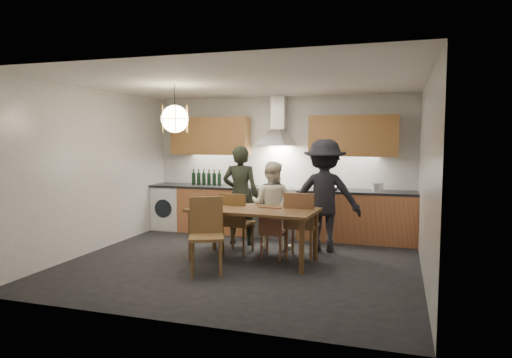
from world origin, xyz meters
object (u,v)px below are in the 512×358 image
(stock_pot, at_px, (378,187))
(wine_bottles, at_px, (206,177))
(chair_back_left, at_px, (235,219))
(person_left, at_px, (240,195))
(dining_table, at_px, (254,215))
(chair_front, at_px, (206,229))
(mixing_bowl, at_px, (333,188))
(person_right, at_px, (324,196))
(person_mid, at_px, (271,205))

(stock_pot, height_order, wine_bottles, wine_bottles)
(chair_back_left, bearing_deg, wine_bottles, -47.12)
(person_left, bearing_deg, stock_pot, -165.92)
(dining_table, bearing_deg, stock_pot, 50.66)
(chair_front, xyz_separation_m, mixing_bowl, (1.36, 2.46, 0.35))
(dining_table, distance_m, person_right, 1.30)
(person_mid, bearing_deg, dining_table, 89.40)
(mixing_bowl, relative_size, wine_bottles, 0.44)
(chair_front, bearing_deg, dining_table, 34.46)
(chair_back_left, xyz_separation_m, person_mid, (0.43, 0.55, 0.17))
(mixing_bowl, bearing_deg, wine_bottles, 178.08)
(dining_table, height_order, wine_bottles, wine_bottles)
(chair_front, bearing_deg, stock_pot, 26.08)
(dining_table, relative_size, person_right, 1.07)
(person_right, bearing_deg, wine_bottles, -27.29)
(chair_front, xyz_separation_m, wine_bottles, (-1.11, 2.54, 0.47))
(person_left, distance_m, stock_pot, 2.38)
(person_left, height_order, person_mid, person_left)
(dining_table, xyz_separation_m, mixing_bowl, (0.92, 1.75, 0.24))
(chair_front, bearing_deg, person_mid, 49.39)
(person_right, bearing_deg, dining_table, 38.56)
(person_right, bearing_deg, mixing_bowl, -97.80)
(person_right, xyz_separation_m, stock_pot, (0.79, 0.87, 0.07))
(person_right, height_order, mixing_bowl, person_right)
(mixing_bowl, bearing_deg, chair_front, -119.01)
(chair_front, xyz_separation_m, person_mid, (0.49, 1.56, 0.14))
(wine_bottles, bearing_deg, person_left, -40.93)
(person_mid, distance_m, mixing_bowl, 1.27)
(stock_pot, bearing_deg, mixing_bowl, -177.63)
(chair_front, distance_m, wine_bottles, 2.81)
(chair_back_left, bearing_deg, chair_front, 92.64)
(mixing_bowl, xyz_separation_m, wine_bottles, (-2.47, 0.08, 0.12))
(dining_table, relative_size, stock_pot, 9.94)
(dining_table, distance_m, chair_back_left, 0.51)
(chair_front, distance_m, mixing_bowl, 2.83)
(chair_back_left, relative_size, mixing_bowl, 3.54)
(person_mid, xyz_separation_m, wine_bottles, (-1.59, 0.98, 0.33))
(person_mid, xyz_separation_m, person_right, (0.86, 0.06, 0.18))
(mixing_bowl, bearing_deg, stock_pot, 2.37)
(chair_front, bearing_deg, person_right, 26.92)
(chair_back_left, relative_size, chair_front, 0.95)
(mixing_bowl, xyz_separation_m, stock_pot, (0.77, 0.03, 0.03))
(dining_table, height_order, person_left, person_left)
(chair_back_left, xyz_separation_m, stock_pot, (2.08, 1.48, 0.41))
(wine_bottles, bearing_deg, person_right, -20.54)
(person_mid, bearing_deg, chair_front, 74.61)
(person_right, height_order, stock_pot, person_right)
(person_right, relative_size, wine_bottles, 2.91)
(chair_back_left, distance_m, person_right, 1.47)
(chair_front, bearing_deg, wine_bottles, 90.24)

